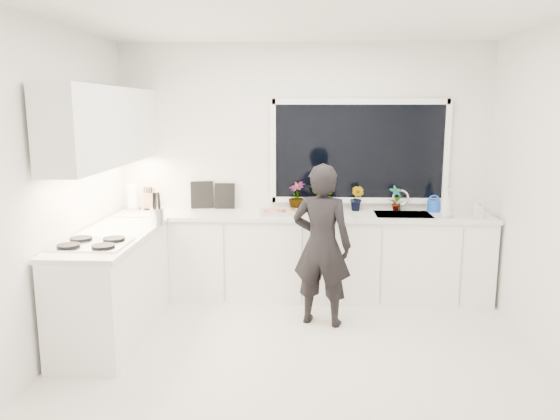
{
  "coord_description": "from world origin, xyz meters",
  "views": [
    {
      "loc": [
        0.06,
        -4.2,
        2.02
      ],
      "look_at": [
        -0.18,
        0.4,
        1.15
      ],
      "focal_mm": 35.0,
      "sensor_mm": 36.0,
      "label": 1
    }
  ],
  "objects": [
    {
      "name": "floor",
      "position": [
        0.0,
        0.0,
        -0.01
      ],
      "size": [
        4.0,
        3.5,
        0.02
      ],
      "primitive_type": "cube",
      "color": "beige",
      "rests_on": "ground"
    },
    {
      "name": "wall_back",
      "position": [
        0.0,
        1.76,
        1.35
      ],
      "size": [
        4.0,
        0.02,
        2.7
      ],
      "primitive_type": "cube",
      "color": "white",
      "rests_on": "ground"
    },
    {
      "name": "wall_left",
      "position": [
        -2.01,
        0.0,
        1.35
      ],
      "size": [
        0.02,
        3.5,
        2.7
      ],
      "primitive_type": "cube",
      "color": "white",
      "rests_on": "ground"
    },
    {
      "name": "ceiling",
      "position": [
        0.0,
        0.0,
        2.71
      ],
      "size": [
        4.0,
        3.5,
        0.02
      ],
      "primitive_type": "cube",
      "color": "white",
      "rests_on": "wall_back"
    },
    {
      "name": "window",
      "position": [
        0.6,
        1.73,
        1.55
      ],
      "size": [
        1.8,
        0.02,
        1.0
      ],
      "primitive_type": "cube",
      "color": "black",
      "rests_on": "wall_back"
    },
    {
      "name": "base_cabinets_back",
      "position": [
        0.0,
        1.45,
        0.44
      ],
      "size": [
        3.92,
        0.58,
        0.88
      ],
      "primitive_type": "cube",
      "color": "white",
      "rests_on": "floor"
    },
    {
      "name": "base_cabinets_left",
      "position": [
        -1.67,
        0.35,
        0.44
      ],
      "size": [
        0.58,
        1.6,
        0.88
      ],
      "primitive_type": "cube",
      "color": "white",
      "rests_on": "floor"
    },
    {
      "name": "countertop_back",
      "position": [
        0.0,
        1.44,
        0.9
      ],
      "size": [
        3.94,
        0.62,
        0.04
      ],
      "primitive_type": "cube",
      "color": "silver",
      "rests_on": "base_cabinets_back"
    },
    {
      "name": "countertop_left",
      "position": [
        -1.67,
        0.35,
        0.9
      ],
      "size": [
        0.62,
        1.6,
        0.04
      ],
      "primitive_type": "cube",
      "color": "silver",
      "rests_on": "base_cabinets_left"
    },
    {
      "name": "upper_cabinets",
      "position": [
        -1.79,
        0.7,
        1.85
      ],
      "size": [
        0.34,
        2.1,
        0.7
      ],
      "primitive_type": "cube",
      "color": "white",
      "rests_on": "wall_left"
    },
    {
      "name": "sink",
      "position": [
        1.05,
        1.45,
        0.87
      ],
      "size": [
        0.58,
        0.42,
        0.14
      ],
      "primitive_type": "cube",
      "color": "silver",
      "rests_on": "countertop_back"
    },
    {
      "name": "faucet",
      "position": [
        1.05,
        1.65,
        1.03
      ],
      "size": [
        0.03,
        0.03,
        0.22
      ],
      "primitive_type": "cylinder",
      "color": "silver",
      "rests_on": "countertop_back"
    },
    {
      "name": "stovetop",
      "position": [
        -1.69,
        -0.0,
        0.94
      ],
      "size": [
        0.56,
        0.48,
        0.03
      ],
      "primitive_type": "cube",
      "color": "black",
      "rests_on": "countertop_left"
    },
    {
      "name": "person",
      "position": [
        0.19,
        0.71,
        0.76
      ],
      "size": [
        0.63,
        0.5,
        1.52
      ],
      "primitive_type": "imported",
      "rotation": [
        0.0,
        0.0,
        2.88
      ],
      "color": "black",
      "rests_on": "floor"
    },
    {
      "name": "pizza_tray",
      "position": [
        -0.24,
        1.42,
        0.94
      ],
      "size": [
        0.44,
        0.34,
        0.03
      ],
      "primitive_type": "cube",
      "rotation": [
        0.0,
        0.0,
        0.07
      ],
      "color": "#BCBCC1",
      "rests_on": "countertop_back"
    },
    {
      "name": "pizza",
      "position": [
        -0.24,
        1.42,
        0.95
      ],
      "size": [
        0.4,
        0.3,
        0.01
      ],
      "primitive_type": "cube",
      "rotation": [
        0.0,
        0.0,
        0.07
      ],
      "color": "red",
      "rests_on": "pizza_tray"
    },
    {
      "name": "watering_can",
      "position": [
        1.4,
        1.61,
        0.98
      ],
      "size": [
        0.19,
        0.19,
        0.13
      ],
      "primitive_type": "cylinder",
      "rotation": [
        0.0,
        0.0,
        -0.42
      ],
      "color": "blue",
      "rests_on": "countertop_back"
    },
    {
      "name": "paper_towel_roll",
      "position": [
        -1.85,
        1.55,
        1.05
      ],
      "size": [
        0.12,
        0.12,
        0.26
      ],
      "primitive_type": "cylinder",
      "rotation": [
        0.0,
        0.0,
        0.05
      ],
      "color": "white",
      "rests_on": "countertop_back"
    },
    {
      "name": "knife_block",
      "position": [
        -1.68,
        1.59,
        1.03
      ],
      "size": [
        0.15,
        0.13,
        0.22
      ],
      "primitive_type": "cube",
      "rotation": [
        0.0,
        0.0,
        0.25
      ],
      "color": "#996C47",
      "rests_on": "countertop_back"
    },
    {
      "name": "utensil_crock",
      "position": [
        -1.37,
        0.8,
        1.0
      ],
      "size": [
        0.17,
        0.17,
        0.16
      ],
      "primitive_type": "cylinder",
      "rotation": [
        0.0,
        0.0,
        0.42
      ],
      "color": "silver",
      "rests_on": "countertop_left"
    },
    {
      "name": "picture_frame_large",
      "position": [
        -0.86,
        1.69,
        1.06
      ],
      "size": [
        0.22,
        0.02,
        0.28
      ],
      "primitive_type": "cube",
      "rotation": [
        0.0,
        0.0,
        0.01
      ],
      "color": "black",
      "rests_on": "countertop_back"
    },
    {
      "name": "picture_frame_small",
      "position": [
        -1.11,
        1.69,
        1.07
      ],
      "size": [
        0.25,
        0.07,
        0.3
      ],
      "primitive_type": "cube",
      "rotation": [
        0.0,
        0.0,
        0.2
      ],
      "color": "black",
      "rests_on": "countertop_back"
    },
    {
      "name": "herb_plants",
      "position": [
        0.27,
        1.61,
        1.08
      ],
      "size": [
        1.27,
        0.37,
        0.34
      ],
      "color": "#26662D",
      "rests_on": "countertop_back"
    },
    {
      "name": "soap_bottles",
      "position": [
        1.55,
        1.3,
        1.05
      ],
      "size": [
        0.42,
        0.12,
        0.3
      ],
      "color": "#D8BF66",
      "rests_on": "countertop_back"
    }
  ]
}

